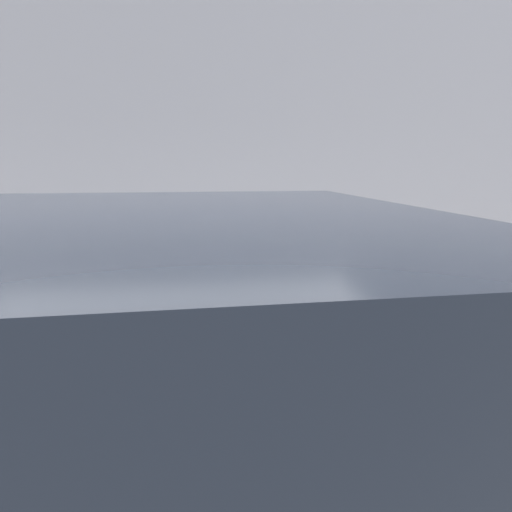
{
  "coord_description": "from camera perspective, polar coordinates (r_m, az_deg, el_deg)",
  "views": [
    {
      "loc": [
        0.15,
        -1.72,
        1.86
      ],
      "look_at": [
        0.56,
        1.17,
        1.21
      ],
      "focal_mm": 28.0,
      "sensor_mm": 36.0,
      "label": 1
    }
  ],
  "objects": [
    {
      "name": "building_facade",
      "position": [
        6.12,
        -9.9,
        16.64
      ],
      "size": [
        24.0,
        0.3,
        4.62
      ],
      "color": "gray",
      "rests_on": "ground_plane"
    },
    {
      "name": "parking_meter",
      "position": [
        3.02,
        0.0,
        -2.13
      ],
      "size": [
        0.2,
        0.13,
        1.52
      ],
      "color": "slate",
      "rests_on": "sidewalk"
    },
    {
      "name": "sidewalk",
      "position": [
        4.32,
        -9.55,
        -12.32
      ],
      "size": [
        24.0,
        2.8,
        0.1
      ],
      "color": "#BCB7AD",
      "rests_on": "ground_plane"
    }
  ]
}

